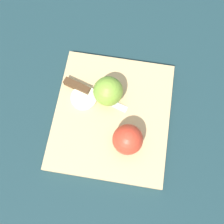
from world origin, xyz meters
TOP-DOWN VIEW (x-y plane):
  - ground_plane at (0.00, 0.00)m, footprint 4.00×4.00m
  - cutting_board at (0.00, 0.00)m, footprint 0.34×0.31m
  - apple_half_left at (-0.06, -0.05)m, footprint 0.07×0.07m
  - apple_half_right at (0.04, 0.02)m, footprint 0.07×0.07m
  - knife at (0.04, 0.09)m, footprint 0.05×0.17m
  - apple_slice at (0.02, 0.08)m, footprint 0.07×0.07m

SIDE VIEW (x-z plane):
  - ground_plane at x=0.00m, z-range 0.00..0.00m
  - cutting_board at x=0.00m, z-range 0.00..0.02m
  - apple_slice at x=0.02m, z-range 0.02..0.03m
  - knife at x=0.04m, z-range 0.02..0.04m
  - apple_half_left at x=-0.06m, z-range 0.02..0.09m
  - apple_half_right at x=0.04m, z-range 0.02..0.09m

